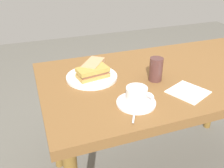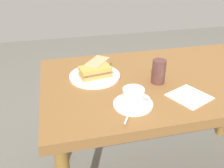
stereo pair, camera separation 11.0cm
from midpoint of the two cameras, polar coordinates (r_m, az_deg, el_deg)
name	(u,v)px [view 1 (the left image)]	position (r m, az deg, el deg)	size (l,w,h in m)	color
dining_table	(171,85)	(1.34, 11.23, -0.40)	(1.35, 0.73, 0.74)	brown
sandwich_plate	(92,77)	(1.22, -7.24, 1.56)	(0.25, 0.25, 0.01)	white
sandwich_front	(93,72)	(1.20, -7.12, 2.59)	(0.16, 0.11, 0.05)	#B48A43
sandwich_back	(93,67)	(1.25, -6.85, 3.91)	(0.15, 0.16, 0.05)	tan
coffee_saucer	(136,103)	(1.02, 2.48, -4.42)	(0.16, 0.16, 0.01)	white
coffee_cup	(137,95)	(1.00, 2.62, -2.53)	(0.10, 0.10, 0.07)	white
spoon	(135,112)	(0.95, 1.89, -6.61)	(0.06, 0.09, 0.01)	silver
napkin	(188,92)	(1.13, 14.47, -1.86)	(0.15, 0.15, 0.00)	white
drinking_glass	(156,69)	(1.18, 7.46, 3.30)	(0.06, 0.06, 0.11)	#512F2B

